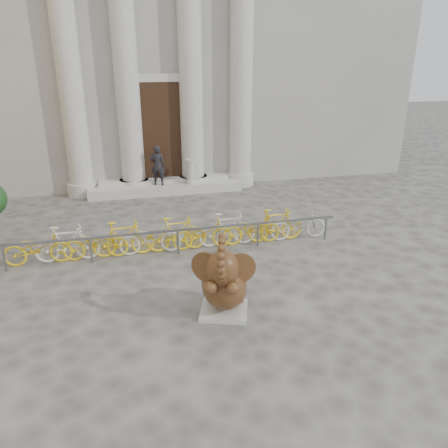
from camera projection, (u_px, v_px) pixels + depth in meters
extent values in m
plane|color=#474442|center=(218.00, 320.00, 9.04)|extent=(80.00, 80.00, 0.00)
cube|color=gray|center=(146.00, 36.00, 20.49)|extent=(22.00, 10.00, 12.00)
cube|color=black|center=(161.00, 132.00, 17.21)|extent=(2.40, 0.16, 4.00)
cylinder|color=#A8A59E|center=(71.00, 89.00, 15.79)|extent=(0.90, 0.90, 8.00)
cylinder|color=#A8A59E|center=(127.00, 88.00, 16.23)|extent=(0.90, 0.90, 8.00)
cylinder|color=#A8A59E|center=(191.00, 87.00, 16.76)|extent=(0.90, 0.90, 8.00)
cylinder|color=#A8A59E|center=(241.00, 86.00, 17.20)|extent=(0.90, 0.90, 8.00)
cube|color=#A8A59E|center=(166.00, 188.00, 17.50)|extent=(6.00, 1.20, 0.36)
cube|color=#A8A59E|center=(224.00, 310.00, 9.28)|extent=(1.20, 1.14, 0.10)
ellipsoid|color=black|center=(225.00, 291.00, 9.35)|extent=(1.02, 1.00, 0.62)
ellipsoid|color=black|center=(224.00, 285.00, 9.07)|extent=(1.25, 1.40, 1.01)
cylinder|color=black|center=(213.00, 295.00, 9.55)|extent=(0.37, 0.37, 0.25)
cylinder|color=black|center=(237.00, 296.00, 9.51)|extent=(0.37, 0.37, 0.25)
cylinder|color=black|center=(212.00, 285.00, 8.66)|extent=(0.40, 0.63, 0.39)
cylinder|color=black|center=(233.00, 286.00, 8.63)|extent=(0.40, 0.63, 0.39)
ellipsoid|color=black|center=(223.00, 269.00, 8.55)|extent=(0.82, 0.80, 0.78)
cylinder|color=black|center=(207.00, 267.00, 8.70)|extent=(0.56, 0.43, 0.66)
cylinder|color=black|center=(240.00, 268.00, 8.65)|extent=(0.66, 0.05, 0.66)
cone|color=beige|center=(216.00, 280.00, 8.44)|extent=(0.08, 0.23, 0.10)
cone|color=beige|center=(228.00, 281.00, 8.42)|extent=(0.18, 0.22, 0.10)
cube|color=slate|center=(177.00, 230.00, 11.80)|extent=(9.18, 0.06, 0.06)
cylinder|color=slate|center=(4.00, 259.00, 10.96)|extent=(0.06, 0.06, 0.70)
cylinder|color=slate|center=(91.00, 250.00, 11.42)|extent=(0.06, 0.06, 0.70)
cylinder|color=slate|center=(178.00, 242.00, 11.92)|extent=(0.06, 0.06, 0.70)
cylinder|color=slate|center=(258.00, 235.00, 12.43)|extent=(0.06, 0.06, 0.70)
cylinder|color=slate|center=(326.00, 228.00, 12.89)|extent=(0.06, 0.06, 0.70)
imported|color=yellow|center=(37.00, 246.00, 11.30)|extent=(1.70, 0.50, 1.00)
imported|color=beige|center=(67.00, 244.00, 11.46)|extent=(1.66, 0.47, 1.00)
imported|color=yellow|center=(95.00, 241.00, 11.62)|extent=(1.70, 0.50, 1.00)
imported|color=yellow|center=(123.00, 239.00, 11.78)|extent=(1.66, 0.47, 1.00)
imported|color=beige|center=(150.00, 236.00, 11.94)|extent=(1.70, 0.50, 1.00)
imported|color=yellow|center=(177.00, 234.00, 12.10)|extent=(1.66, 0.47, 1.00)
imported|color=yellow|center=(202.00, 232.00, 12.26)|extent=(1.70, 0.50, 1.00)
imported|color=beige|center=(227.00, 229.00, 12.42)|extent=(1.66, 0.47, 1.00)
imported|color=yellow|center=(252.00, 227.00, 12.58)|extent=(1.70, 0.50, 1.00)
imported|color=yellow|center=(275.00, 225.00, 12.74)|extent=(1.66, 0.47, 1.00)
imported|color=beige|center=(298.00, 223.00, 12.90)|extent=(1.70, 0.50, 1.00)
imported|color=black|center=(158.00, 165.00, 16.96)|extent=(0.64, 0.50, 1.55)
cylinder|color=#A8A59E|center=(191.00, 182.00, 17.36)|extent=(0.41, 0.41, 0.12)
cylinder|color=#A8A59E|center=(191.00, 172.00, 17.22)|extent=(0.29, 0.29, 0.92)
cylinder|color=#A8A59E|center=(191.00, 160.00, 17.04)|extent=(0.41, 0.41, 0.10)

